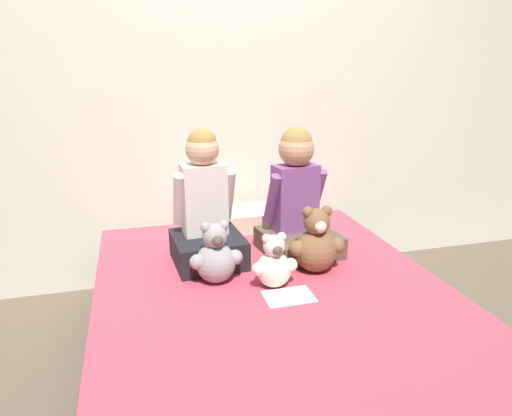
{
  "coord_description": "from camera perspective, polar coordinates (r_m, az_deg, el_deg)",
  "views": [
    {
      "loc": [
        -0.55,
        -1.67,
        1.37
      ],
      "look_at": [
        0.0,
        0.35,
        0.7
      ],
      "focal_mm": 32.0,
      "sensor_mm": 36.0,
      "label": 1
    }
  ],
  "objects": [
    {
      "name": "wall_behind_bed",
      "position": [
        2.86,
        -4.28,
        15.38
      ],
      "size": [
        8.0,
        0.06,
        2.5
      ],
      "color": "silver",
      "rests_on": "ground_plane"
    },
    {
      "name": "teddy_bear_held_by_right_child",
      "position": [
        2.17,
        7.5,
        -4.49
      ],
      "size": [
        0.27,
        0.2,
        0.32
      ],
      "rotation": [
        0.0,
        0.0,
        -0.07
      ],
      "color": "brown",
      "rests_on": "bed"
    },
    {
      "name": "pillow_at_headboard",
      "position": [
        2.73,
        -2.75,
        -1.41
      ],
      "size": [
        0.53,
        0.28,
        0.11
      ],
      "color": "beige",
      "rests_on": "bed"
    },
    {
      "name": "teddy_bear_between_children",
      "position": [
        2.02,
        2.25,
        -7.04
      ],
      "size": [
        0.21,
        0.16,
        0.25
      ],
      "rotation": [
        0.0,
        0.0,
        0.04
      ],
      "color": "silver",
      "rests_on": "bed"
    },
    {
      "name": "bed",
      "position": [
        2.11,
        2.58,
        -15.65
      ],
      "size": [
        1.55,
        2.03,
        0.42
      ],
      "color": "#2D2D33",
      "rests_on": "ground_plane"
    },
    {
      "name": "teddy_bear_held_by_left_child",
      "position": [
        2.06,
        -5.06,
        -6.07
      ],
      "size": [
        0.24,
        0.18,
        0.29
      ],
      "rotation": [
        0.0,
        0.0,
        0.04
      ],
      "color": "#939399",
      "rests_on": "bed"
    },
    {
      "name": "sign_card",
      "position": [
        1.98,
        4.11,
        -10.96
      ],
      "size": [
        0.21,
        0.15,
        0.0
      ],
      "color": "white",
      "rests_on": "bed"
    },
    {
      "name": "child_on_right",
      "position": [
        2.35,
        5.14,
        0.7
      ],
      "size": [
        0.41,
        0.41,
        0.65
      ],
      "rotation": [
        0.0,
        0.0,
        0.15
      ],
      "color": "brown",
      "rests_on": "bed"
    },
    {
      "name": "ground_plane",
      "position": [
        2.23,
        2.5,
        -20.08
      ],
      "size": [
        14.0,
        14.0,
        0.0
      ],
      "primitive_type": "plane",
      "color": "brown"
    },
    {
      "name": "child_on_left",
      "position": [
        2.23,
        -6.32,
        -0.56
      ],
      "size": [
        0.36,
        0.36,
        0.66
      ],
      "rotation": [
        0.0,
        0.0,
        0.07
      ],
      "color": "black",
      "rests_on": "bed"
    }
  ]
}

